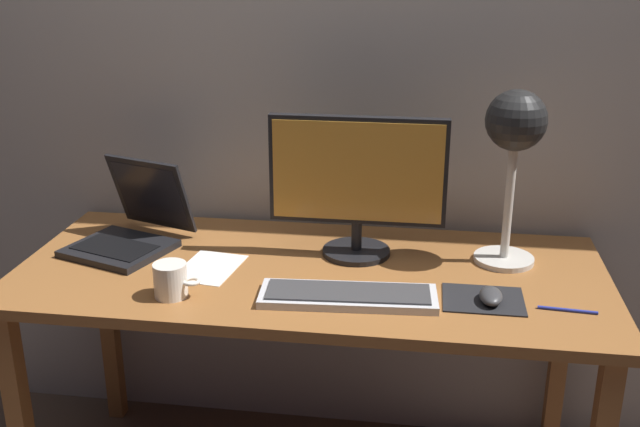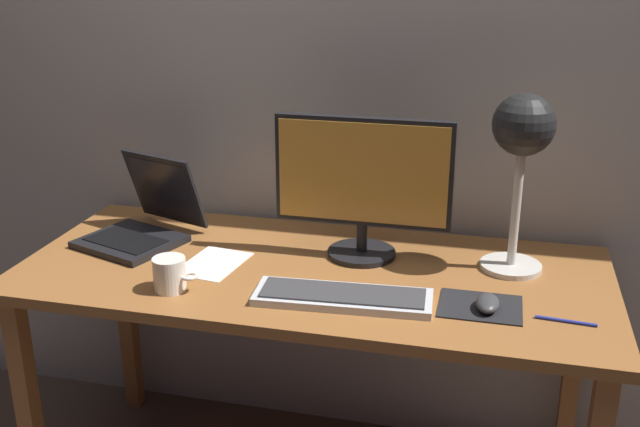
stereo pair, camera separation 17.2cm
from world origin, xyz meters
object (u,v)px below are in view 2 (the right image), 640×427
desk_lamp (522,141)px  coffee_mug (170,274)px  keyboard_main (343,297)px  laptop (147,216)px  mouse (488,303)px  pen (566,321)px  monitor (363,181)px

desk_lamp → coffee_mug: (-0.84, -0.34, -0.32)m
keyboard_main → coffee_mug: coffee_mug is taller
laptop → desk_lamp: size_ratio=0.80×
mouse → laptop: bearing=166.3°
mouse → coffee_mug: (-0.79, -0.07, 0.02)m
laptop → desk_lamp: bearing=1.2°
laptop → pen: laptop is taller
desk_lamp → coffee_mug: 0.96m
keyboard_main → pen: size_ratio=3.20×
monitor → pen: (0.54, -0.28, -0.22)m
monitor → coffee_mug: bearing=-142.1°
monitor → coffee_mug: monitor is taller
monitor → coffee_mug: (-0.43, -0.34, -0.18)m
desk_lamp → mouse: desk_lamp is taller
monitor → keyboard_main: 0.36m
desk_lamp → coffee_mug: size_ratio=4.04×
coffee_mug → pen: 0.97m
monitor → mouse: 0.49m
mouse → desk_lamp: bearing=78.6°
coffee_mug → laptop: bearing=124.5°
coffee_mug → pen: size_ratio=0.85×
keyboard_main → desk_lamp: size_ratio=0.93×
monitor → pen: size_ratio=3.50×
laptop → coffee_mug: size_ratio=3.22×
laptop → keyboard_main: bearing=-22.9°
laptop → coffee_mug: 0.39m
keyboard_main → laptop: laptop is taller
monitor → laptop: 0.67m
laptop → mouse: bearing=-13.7°
coffee_mug → monitor: bearing=37.9°
keyboard_main → laptop: bearing=157.1°
monitor → laptop: size_ratio=1.28×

